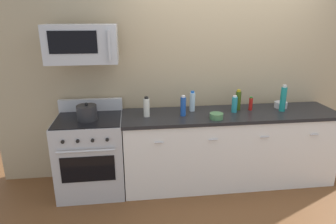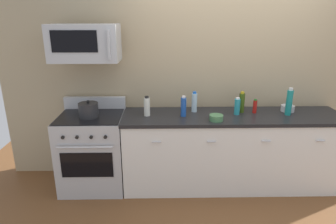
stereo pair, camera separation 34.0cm
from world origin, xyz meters
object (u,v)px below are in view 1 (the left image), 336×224
(bottle_dish_soap, at_px, (234,104))
(bowl_steel_prep, at_px, (281,105))
(bowl_green_glaze, at_px, (216,116))
(bottle_vinegar_white, at_px, (147,107))
(bottle_sparkling_teal, at_px, (283,99))
(range_oven, at_px, (91,154))
(bottle_olive_oil, at_px, (238,100))
(bottle_soda_blue, at_px, (183,106))
(stockpot, at_px, (87,113))
(bottle_water_clear, at_px, (192,102))
(microwave, at_px, (82,44))
(bottle_hot_sauce_red, at_px, (251,104))

(bottle_dish_soap, bearing_deg, bowl_steel_prep, 9.23)
(bowl_green_glaze, bearing_deg, bottle_vinegar_white, 166.63)
(bottle_dish_soap, bearing_deg, bottle_sparkling_teal, -2.52)
(range_oven, xyz_separation_m, bottle_olive_oil, (1.80, 0.10, 0.57))
(bottle_soda_blue, xyz_separation_m, bowl_steel_prep, (1.28, 0.16, -0.08))
(bottle_olive_oil, relative_size, bottle_sparkling_teal, 0.79)
(range_oven, bearing_deg, bottle_dish_soap, 0.58)
(bottle_dish_soap, bearing_deg, bottle_olive_oil, 48.13)
(bowl_steel_prep, bearing_deg, bottle_dish_soap, -170.77)
(range_oven, height_order, stockpot, stockpot)
(bottle_vinegar_white, distance_m, stockpot, 0.67)
(bottle_soda_blue, bearing_deg, range_oven, 178.15)
(bottle_sparkling_teal, height_order, stockpot, bottle_sparkling_teal)
(bottle_vinegar_white, xyz_separation_m, bowl_steel_prep, (1.71, 0.13, -0.07))
(bottle_olive_oil, bearing_deg, range_oven, -176.85)
(stockpot, bearing_deg, range_oven, 90.00)
(stockpot, bearing_deg, bowl_green_glaze, -5.57)
(range_oven, bearing_deg, bottle_sparkling_teal, -0.22)
(bottle_water_clear, bearing_deg, microwave, -176.09)
(bottle_olive_oil, bearing_deg, microwave, -178.28)
(bowl_steel_prep, bearing_deg, bottle_vinegar_white, -175.58)
(bottle_olive_oil, bearing_deg, bowl_green_glaze, -140.38)
(bottle_sparkling_teal, bearing_deg, microwave, 178.68)
(bottle_soda_blue, xyz_separation_m, bottle_hot_sauce_red, (0.86, 0.11, -0.04))
(microwave, xyz_separation_m, bottle_sparkling_teal, (2.32, -0.05, -0.68))
(bottle_hot_sauce_red, bearing_deg, bowl_steel_prep, 7.04)
(range_oven, height_order, bottle_sparkling_teal, bottle_sparkling_teal)
(bottle_water_clear, distance_m, bottle_dish_soap, 0.51)
(microwave, xyz_separation_m, bottle_dish_soap, (1.72, -0.03, -0.73))
(bottle_sparkling_teal, height_order, bottle_vinegar_white, bottle_sparkling_teal)
(bottle_hot_sauce_red, height_order, bowl_green_glaze, bottle_hot_sauce_red)
(bottle_soda_blue, height_order, bottle_hot_sauce_red, bottle_soda_blue)
(bottle_olive_oil, relative_size, bowl_steel_prep, 1.59)
(bottle_vinegar_white, bearing_deg, bowl_steel_prep, 4.42)
(range_oven, bearing_deg, bottle_hot_sauce_red, 2.08)
(range_oven, distance_m, bottle_sparkling_teal, 2.40)
(microwave, bearing_deg, range_oven, -90.29)
(microwave, bearing_deg, bottle_water_clear, 3.91)
(bottle_water_clear, bearing_deg, bowl_steel_prep, -0.30)
(bottle_water_clear, relative_size, bottle_hot_sauce_red, 1.48)
(bottle_soda_blue, xyz_separation_m, stockpot, (-1.09, -0.02, -0.03))
(microwave, bearing_deg, bottle_sparkling_teal, -1.32)
(bowl_green_glaze, distance_m, stockpot, 1.45)
(microwave, height_order, bowl_steel_prep, microwave)
(bottle_soda_blue, height_order, bowl_green_glaze, bottle_soda_blue)
(microwave, xyz_separation_m, bowl_green_glaze, (1.44, -0.24, -0.80))
(bottle_vinegar_white, relative_size, bowl_green_glaze, 1.53)
(bottle_soda_blue, height_order, bowl_steel_prep, bottle_soda_blue)
(range_oven, bearing_deg, microwave, 89.71)
(bottle_sparkling_teal, distance_m, bottle_dish_soap, 0.60)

